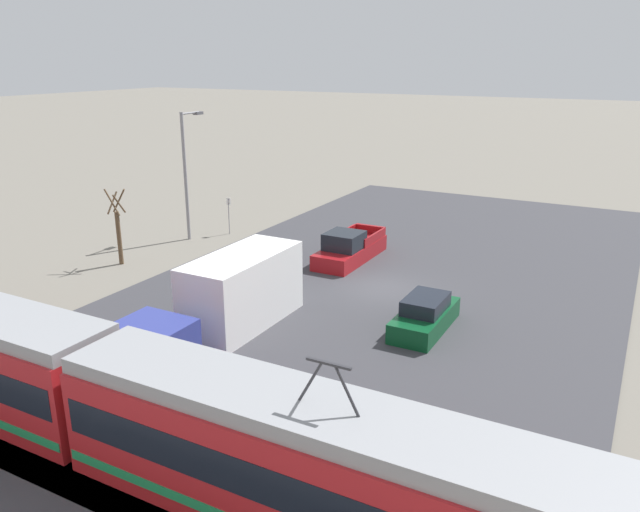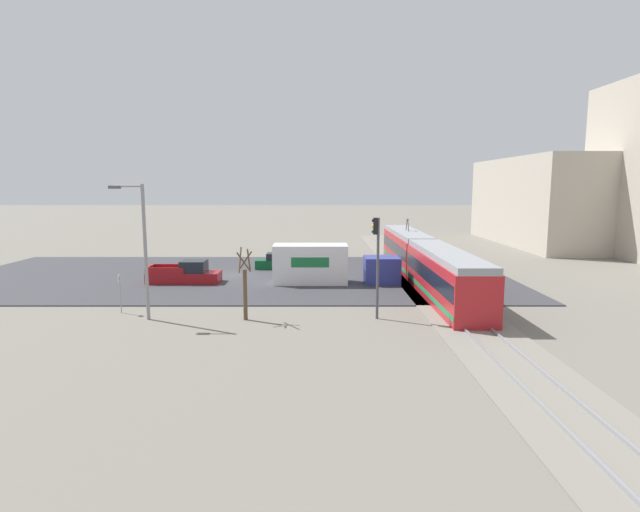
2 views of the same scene
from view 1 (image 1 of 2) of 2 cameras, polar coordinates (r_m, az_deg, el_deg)
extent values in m
plane|color=slate|center=(30.90, 5.67, -3.04)|extent=(320.00, 320.00, 0.00)
cube|color=#38383D|center=(30.88, 5.67, -2.97)|extent=(22.10, 46.78, 0.08)
cube|color=gray|center=(18.86, -14.55, -18.10)|extent=(68.92, 4.40, 0.08)
cube|color=gray|center=(19.22, -13.08, -16.82)|extent=(67.54, 0.10, 0.14)
cube|color=gray|center=(18.39, -16.17, -18.87)|extent=(67.54, 0.10, 0.14)
cube|color=#B21E23|center=(15.39, 0.74, -19.72)|extent=(14.47, 2.59, 2.94)
cube|color=black|center=(15.18, 0.75, -18.68)|extent=(14.04, 2.62, 0.98)
cube|color=#1E844C|center=(15.96, 0.73, -22.32)|extent=(14.33, 2.63, 0.28)
cube|color=gray|center=(14.43, 0.77, -14.42)|extent=(14.47, 2.38, 0.42)
cylinder|color=#2D2D33|center=(13.86, 2.47, -12.22)|extent=(0.66, 0.07, 1.15)
cylinder|color=#2D2D33|center=(14.22, -0.86, -11.37)|extent=(0.66, 0.07, 1.15)
cube|color=#2D2D33|center=(13.78, 0.79, -9.81)|extent=(1.10, 0.08, 0.06)
cube|color=navy|center=(22.62, -15.39, -8.59)|extent=(2.49, 2.73, 2.08)
cube|color=white|center=(26.38, -7.10, -3.05)|extent=(2.49, 5.81, 3.06)
cube|color=#196B38|center=(26.99, -9.31, -1.97)|extent=(0.02, 2.90, 0.76)
cube|color=maroon|center=(34.87, 2.78, 0.34)|extent=(2.03, 5.67, 0.85)
cube|color=black|center=(33.93, 2.22, 1.42)|extent=(1.87, 1.93, 0.92)
cube|color=maroon|center=(36.09, 2.28, 2.07)|extent=(0.12, 2.84, 0.49)
cube|color=maroon|center=(35.35, 5.00, 1.68)|extent=(0.12, 2.84, 0.49)
cube|color=maroon|center=(37.06, 4.62, 2.44)|extent=(1.87, 0.23, 0.49)
cube|color=red|center=(37.55, 3.56, 2.01)|extent=(0.14, 0.04, 0.18)
cube|color=#0C4723|center=(26.39, 9.55, -5.77)|extent=(1.74, 4.27, 0.84)
cube|color=black|center=(26.11, 9.63, -4.31)|extent=(1.50, 2.22, 0.61)
cylinder|color=brown|center=(35.76, -17.89, 1.56)|extent=(0.24, 0.24, 2.96)
cylinder|color=brown|center=(35.47, -18.47, 4.63)|extent=(0.09, 0.84, 1.14)
cylinder|color=brown|center=(35.11, -18.49, 4.67)|extent=(1.01, 0.09, 1.38)
cylinder|color=brown|center=(35.12, -17.90, 4.56)|extent=(0.09, 0.84, 1.14)
cylinder|color=brown|center=(35.44, -17.91, 4.85)|extent=(1.01, 0.09, 1.38)
cylinder|color=gray|center=(39.17, -12.20, 7.03)|extent=(0.20, 0.20, 7.82)
cylinder|color=gray|center=(39.28, -11.80, 12.68)|extent=(0.12, 1.60, 0.12)
cube|color=#515156|center=(39.86, -11.09, 12.70)|extent=(0.36, 0.60, 0.18)
cylinder|color=gray|center=(40.48, -8.33, 3.63)|extent=(0.06, 0.06, 2.35)
cube|color=white|center=(40.28, -8.37, 4.96)|extent=(0.32, 0.02, 0.44)
cube|color=red|center=(40.29, -8.36, 4.96)|extent=(0.31, 0.01, 0.10)
camera|label=2|loc=(56.82, -42.51, 9.96)|focal=28.00mm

